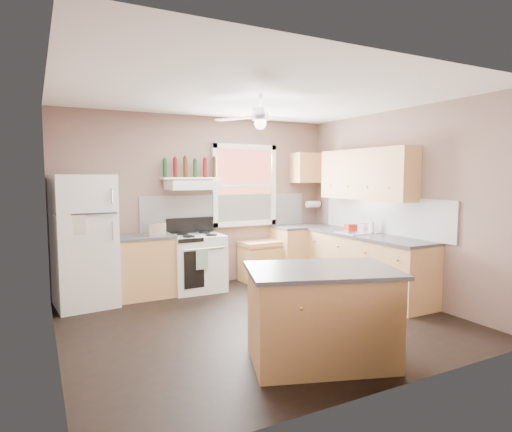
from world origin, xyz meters
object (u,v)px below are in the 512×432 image
refrigerator (84,241)px  stove (197,263)px  toaster (155,229)px  cart (261,261)px  island (321,317)px

refrigerator → stove: bearing=-4.3°
toaster → stove: toaster is taller
refrigerator → toaster: (0.96, 0.02, 0.10)m
refrigerator → cart: bearing=-2.9°
toaster → cart: (1.81, 0.12, -0.66)m
toaster → island: bearing=-93.2°
stove → refrigerator: bearing=-176.1°
refrigerator → cart: 2.83m
stove → island: size_ratio=0.67×
cart → island: size_ratio=0.52×
toaster → island: (0.83, -2.93, -0.56)m
stove → cart: (1.16, 0.10, -0.10)m
refrigerator → cart: refrigerator is taller
stove → island: 2.95m
stove → cart: size_ratio=1.29×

